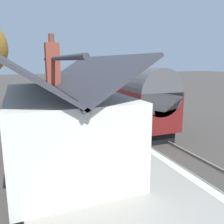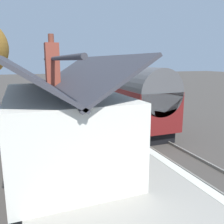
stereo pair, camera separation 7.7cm
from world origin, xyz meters
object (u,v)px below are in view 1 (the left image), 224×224
planter_under_sign (34,97)px  planter_bench_left (34,103)px  planter_by_door (58,106)px  bench_platform_end (56,94)px  train (129,97)px  station_building (60,121)px  planter_edge_near (85,107)px  planter_corner_building (28,113)px  bench_by_lamp (78,112)px  planter_edge_far (56,115)px

planter_under_sign → planter_bench_left: bearing=176.1°
planter_by_door → bench_platform_end: bearing=-7.2°
train → station_building: bearing=134.8°
planter_edge_near → bench_platform_end: bearing=7.9°
train → planter_edge_near: 3.51m
train → bench_platform_end: size_ratio=6.03×
station_building → planter_under_sign: size_ratio=9.32×
station_building → planter_edge_near: size_ratio=11.59×
train → planter_edge_near: (2.20, 2.57, -0.94)m
planter_under_sign → planter_by_door: planter_by_door is taller
train → planter_by_door: size_ratio=10.63×
planter_bench_left → planter_edge_near: 5.10m
planter_bench_left → planter_edge_near: (-3.78, -3.43, 0.03)m
train → planter_edge_near: size_ratio=12.40×
planter_bench_left → planter_corner_building: 4.77m
planter_edge_near → planter_under_sign: bearing=23.2°
station_building → bench_by_lamp: 6.48m
planter_edge_far → planter_under_sign: bearing=4.8°
planter_bench_left → planter_edge_far: size_ratio=1.03×
planter_by_door → station_building: bearing=171.6°
planter_edge_near → planter_by_door: (0.91, 1.83, 0.07)m
planter_bench_left → planter_corner_building: bearing=172.3°
station_building → train: bearing=-45.2°
planter_edge_far → planter_corner_building: 1.80m
train → planter_bench_left: size_ratio=11.99×
bench_by_lamp → planter_bench_left: size_ratio=1.99×
station_building → planter_edge_far: bearing=-6.5°
bench_platform_end → planter_corner_building: planter_corner_building is taller
station_building → planter_bench_left: size_ratio=11.21×
planter_edge_far → station_building: bearing=173.5°
bench_by_lamp → planter_under_sign: bearing=13.3°
train → planter_edge_far: size_ratio=12.29×
train → planter_under_sign: 11.28m
bench_by_lamp → planter_corner_building: size_ratio=1.54×
bench_platform_end → planter_edge_far: 9.11m
station_building → planter_edge_near: 8.53m
planter_bench_left → planter_corner_building: planter_corner_building is taller
planter_corner_building → station_building: bearing=-172.2°
bench_by_lamp → planter_edge_near: size_ratio=2.06×
bench_platform_end → planter_corner_building: 8.82m
planter_under_sign → planter_edge_far: planter_edge_far is taller
planter_edge_near → planter_corner_building: size_ratio=0.75×
train → station_building: (-5.66, 5.69, 0.13)m
planter_edge_far → planter_bench_left: bearing=10.5°
bench_by_lamp → planter_edge_near: bench_by_lamp is taller
planter_edge_near → planter_by_door: size_ratio=0.86×
train → planter_edge_far: 5.11m
train → planter_edge_near: bearing=49.4°
train → planter_corner_building: (1.25, 6.64, -0.83)m
station_building → planter_by_door: (8.77, -1.29, -1.00)m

